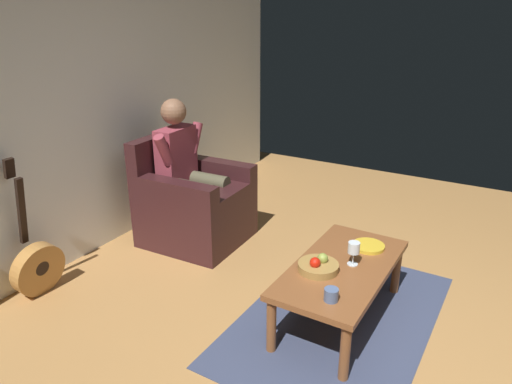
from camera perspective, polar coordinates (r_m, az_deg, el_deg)
The scene contains 11 objects.
ground_plane at distance 3.03m, azimuth 16.76°, elevation -20.87°, with size 7.28×7.28×0.00m, color #AE7C45.
wall_back at distance 3.89m, azimuth -24.28°, elevation 9.93°, with size 6.47×0.06×2.69m, color silver.
rug at distance 3.41m, azimuth 9.85°, elevation -14.66°, with size 1.84×1.17×0.01m, color #373F5A.
armchair at distance 4.29m, azimuth -7.61°, elevation -1.50°, with size 0.81×0.86×0.95m.
person_seated at distance 4.18m, azimuth -8.10°, elevation 3.10°, with size 0.65×0.62×1.28m.
coffee_table at distance 3.22m, azimuth 10.25°, elevation -9.55°, with size 1.16×0.60×0.41m.
guitar at distance 3.86m, azimuth -24.85°, elevation -7.97°, with size 0.40×0.21×1.04m.
wine_glass_near at distance 3.16m, azimuth 11.68°, elevation -6.76°, with size 0.08×0.08×0.16m.
fruit_bowl at distance 3.10m, azimuth 7.51°, elevation -8.81°, with size 0.26×0.26×0.11m.
decorative_dish at distance 3.44m, azimuth 13.37°, elevation -6.35°, with size 0.23×0.23×0.02m, color gold.
candle_jar at distance 2.82m, azimuth 9.04°, elevation -12.11°, with size 0.08×0.08×0.08m, color slate.
Camera 1 is at (2.26, 0.35, 1.99)m, focal length 33.24 mm.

